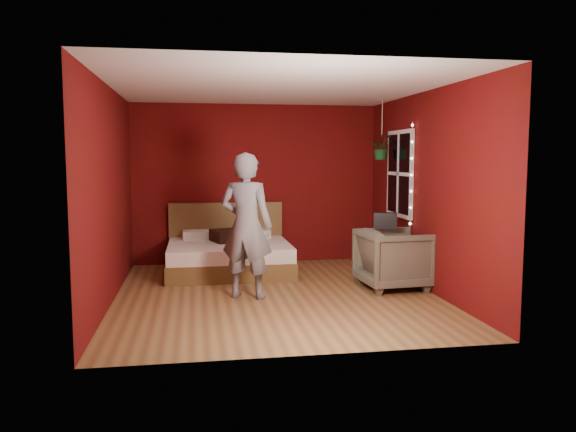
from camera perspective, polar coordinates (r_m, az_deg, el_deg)
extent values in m
plane|color=olive|center=(7.23, -1.28, -7.94)|extent=(4.50, 4.50, 0.00)
cube|color=#58090E|center=(9.27, -3.28, 3.26)|extent=(4.00, 0.02, 2.60)
cube|color=#58090E|center=(4.81, 2.50, 0.72)|extent=(4.00, 0.02, 2.60)
cube|color=#58090E|center=(7.04, -17.74, 2.11)|extent=(0.02, 4.50, 2.60)
cube|color=#58090E|center=(7.58, 13.93, 2.48)|extent=(0.02, 4.50, 2.60)
cube|color=silver|center=(7.07, -1.33, 13.05)|extent=(4.00, 4.50, 0.02)
cube|color=white|center=(8.39, 11.28, 4.23)|extent=(0.04, 0.97, 1.27)
cube|color=black|center=(8.39, 11.18, 4.23)|extent=(0.02, 0.85, 1.15)
cube|color=white|center=(8.38, 11.15, 4.23)|extent=(0.03, 0.05, 1.15)
cube|color=white|center=(8.38, 11.15, 4.23)|extent=(0.03, 0.85, 0.05)
cylinder|color=silver|center=(7.89, 12.42, 4.10)|extent=(0.01, 0.01, 1.45)
sphere|color=#FFF2CC|center=(7.94, 12.31, -0.77)|extent=(0.04, 0.04, 0.04)
sphere|color=#FFF2CC|center=(7.92, 12.35, 0.84)|extent=(0.04, 0.04, 0.04)
sphere|color=#FFF2CC|center=(7.90, 12.38, 2.47)|extent=(0.04, 0.04, 0.04)
sphere|color=#FFF2CC|center=(7.89, 12.42, 4.10)|extent=(0.04, 0.04, 0.04)
sphere|color=#FFF2CC|center=(7.89, 12.46, 5.73)|extent=(0.04, 0.04, 0.04)
sphere|color=#FFF2CC|center=(7.89, 12.50, 7.37)|extent=(0.04, 0.04, 0.04)
sphere|color=#FFF2CC|center=(7.90, 12.53, 9.00)|extent=(0.04, 0.04, 0.04)
cube|color=brown|center=(8.54, -6.00, -4.93)|extent=(1.83, 1.56, 0.26)
cube|color=white|center=(8.50, -6.02, -3.42)|extent=(1.79, 1.53, 0.20)
cube|color=brown|center=(9.21, -6.30, -1.77)|extent=(1.83, 0.07, 1.01)
cube|color=silver|center=(8.98, -8.86, -1.89)|extent=(0.55, 0.35, 0.13)
cube|color=silver|center=(9.02, -3.61, -1.79)|extent=(0.55, 0.35, 0.13)
imported|color=slate|center=(6.92, -4.25, -1.01)|extent=(0.78, 0.66, 1.80)
imported|color=#64604F|center=(7.60, 10.71, -4.30)|extent=(0.93, 0.91, 0.79)
cube|color=black|center=(7.58, 9.86, -0.46)|extent=(0.33, 0.25, 0.21)
cube|color=black|center=(8.64, -5.95, -1.99)|extent=(0.62, 0.62, 0.18)
cylinder|color=silver|center=(8.69, 9.55, 9.83)|extent=(0.01, 0.01, 0.53)
imported|color=#185423|center=(8.68, 9.50, 6.87)|extent=(0.41, 0.38, 0.37)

